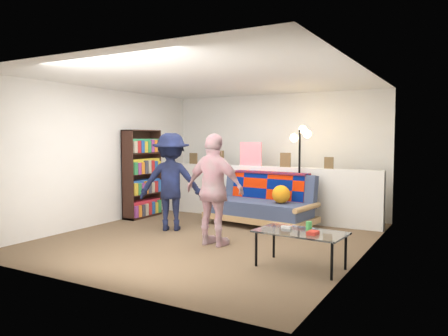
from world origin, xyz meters
name	(u,v)px	position (x,y,z in m)	size (l,w,h in m)	color
ground	(211,238)	(0.00, 0.00, 0.00)	(5.00, 5.00, 0.00)	brown
room_shell	(226,129)	(0.00, 0.47, 1.67)	(4.60, 5.05, 2.45)	silver
half_wall_ledge	(261,193)	(0.00, 1.80, 0.50)	(4.45, 0.15, 1.00)	silver
ledge_decor	(249,157)	(-0.23, 1.78, 1.18)	(2.97, 0.02, 0.45)	brown
futon_sofa	(262,204)	(0.28, 1.26, 0.38)	(2.00, 1.13, 0.82)	tan
bookshelf	(142,177)	(-2.08, 0.86, 0.78)	(0.28, 0.84, 1.68)	black
coffee_table	(301,234)	(1.72, -0.80, 0.41)	(1.08, 0.65, 0.54)	black
floor_lamp	(301,155)	(0.84, 1.63, 1.24)	(0.40, 0.32, 1.75)	black
person_left	(171,182)	(-0.88, 0.17, 0.80)	(1.04, 0.60, 1.61)	black
person_right	(215,190)	(0.29, -0.38, 0.80)	(0.93, 0.39, 1.60)	pink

